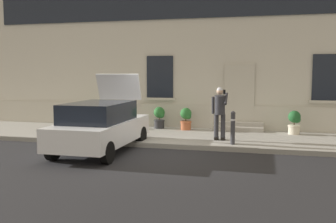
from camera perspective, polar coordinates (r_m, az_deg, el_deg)
ground_plane at (r=11.26m, az=-1.67°, el=-6.39°), size 80.00×80.00×0.00m
sidewalk at (r=13.91m, az=1.52°, el=-3.73°), size 24.00×3.60×0.15m
curb_edge at (r=12.13m, az=-0.44°, el=-5.14°), size 24.00×0.12×0.15m
building_facade at (r=16.21m, az=3.56°, el=10.57°), size 24.00×1.52×7.50m
entrance_stoop at (r=15.09m, az=10.35°, el=-2.27°), size 1.90×0.64×0.32m
hatchback_car_white at (r=11.67m, az=-9.93°, el=-2.05°), size 1.79×4.07×2.34m
bollard_near_person at (r=12.08m, az=9.59°, el=-2.20°), size 0.15×0.15×1.04m
person_on_phone at (r=12.70m, az=7.68°, el=0.21°), size 0.51×0.47×1.75m
planter_olive at (r=15.97m, az=-10.50°, el=-0.67°), size 0.44×0.44×0.86m
planter_charcoal at (r=15.38m, az=-1.28°, el=-0.82°), size 0.44×0.44×0.86m
planter_terracotta at (r=14.99m, az=2.69°, el=-0.99°), size 0.44×0.44×0.86m
planter_cream at (r=14.61m, az=18.23°, el=-1.46°), size 0.44×0.44×0.86m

